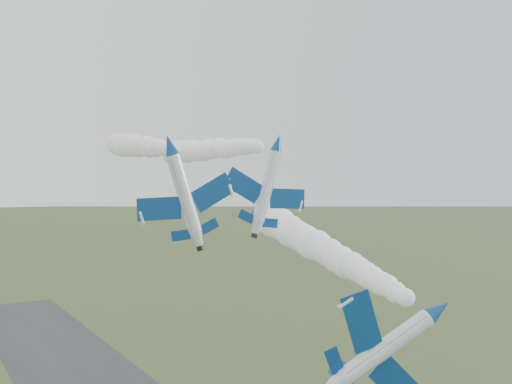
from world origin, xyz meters
The scene contains 6 objects.
jet_lead centered at (8.82, -6.94, 28.20)m, with size 6.87×13.43×9.76m.
smoke_trail_jet_lead centered at (19.69, 24.45, 30.31)m, with size 5.54×59.82×5.54m, color white, non-canonical shape.
jet_pair_left centered at (-3.77, 21.78, 43.61)m, with size 11.60×14.10×4.46m.
smoke_trail_jet_pair_left centered at (4.15, 55.54, 45.68)m, with size 4.84×61.54×4.84m, color white, non-canonical shape.
jet_pair_right centered at (11.35, 21.54, 44.40)m, with size 11.38×13.98×4.31m.
smoke_trail_jet_pair_right centered at (15.96, 51.72, 45.13)m, with size 4.84×53.48×4.84m, color white, non-canonical shape.
Camera 1 is at (-30.34, -40.00, 38.99)m, focal length 40.00 mm.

